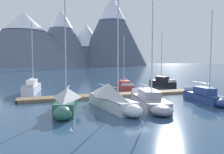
# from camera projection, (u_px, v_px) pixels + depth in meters

# --- Properties ---
(ground_plane) EXTENTS (700.00, 700.00, 0.00)m
(ground_plane) POSITION_uv_depth(u_px,v_px,m) (135.00, 103.00, 19.78)
(ground_plane) COLOR #2D4C6B
(mountain_shoulder_ridge) EXTENTS (93.69, 93.69, 44.34)m
(mountain_shoulder_ridge) POSITION_uv_depth(u_px,v_px,m) (25.00, 38.00, 174.69)
(mountain_shoulder_ridge) COLOR slate
(mountain_shoulder_ridge) RESTS_ON ground
(mountain_east_summit) EXTENTS (57.77, 57.77, 51.65)m
(mountain_east_summit) POSITION_uv_depth(u_px,v_px,m) (61.00, 36.00, 191.32)
(mountain_east_summit) COLOR slate
(mountain_east_summit) RESTS_ON ground
(mountain_rear_spur) EXTENTS (60.47, 60.47, 40.85)m
(mountain_rear_spur) POSITION_uv_depth(u_px,v_px,m) (86.00, 43.00, 208.21)
(mountain_rear_spur) COLOR #4C566B
(mountain_rear_spur) RESTS_ON ground
(mountain_north_horn) EXTENTS (67.63, 67.63, 67.29)m
(mountain_north_horn) POSITION_uv_depth(u_px,v_px,m) (112.00, 29.00, 203.40)
(mountain_north_horn) COLOR #4C566B
(mountain_north_horn) RESTS_ON ground
(dock) EXTENTS (20.82, 2.51, 0.30)m
(dock) POSITION_uv_depth(u_px,v_px,m) (119.00, 95.00, 23.49)
(dock) COLOR #846B4C
(dock) RESTS_ON ground
(sailboat_nearest_berth) EXTENTS (2.42, 7.33, 8.82)m
(sailboat_nearest_berth) POSITION_uv_depth(u_px,v_px,m) (33.00, 87.00, 26.35)
(sailboat_nearest_berth) COLOR white
(sailboat_nearest_berth) RESTS_ON ground
(sailboat_second_berth) EXTENTS (2.91, 6.14, 8.55)m
(sailboat_second_berth) POSITION_uv_depth(u_px,v_px,m) (67.00, 100.00, 16.37)
(sailboat_second_berth) COLOR #336B56
(sailboat_second_berth) RESTS_ON ground
(sailboat_mid_dock_port) EXTENTS (2.28, 7.18, 8.80)m
(sailboat_mid_dock_port) POSITION_uv_depth(u_px,v_px,m) (112.00, 97.00, 17.32)
(sailboat_mid_dock_port) COLOR silver
(sailboat_mid_dock_port) RESTS_ON ground
(sailboat_mid_dock_starboard) EXTENTS (3.70, 7.69, 8.67)m
(sailboat_mid_dock_starboard) POSITION_uv_depth(u_px,v_px,m) (150.00, 101.00, 17.88)
(sailboat_mid_dock_starboard) COLOR #93939E
(sailboat_mid_dock_starboard) RESTS_ON ground
(sailboat_far_berth) EXTENTS (3.23, 6.40, 7.59)m
(sailboat_far_berth) POSITION_uv_depth(u_px,v_px,m) (124.00, 85.00, 29.76)
(sailboat_far_berth) COLOR #B2332D
(sailboat_far_berth) RESTS_ON ground
(sailboat_outer_slip) EXTENTS (2.47, 5.91, 8.41)m
(sailboat_outer_slip) POSITION_uv_depth(u_px,v_px,m) (206.00, 97.00, 19.88)
(sailboat_outer_slip) COLOR navy
(sailboat_outer_slip) RESTS_ON ground
(sailboat_end_of_dock) EXTENTS (1.74, 5.62, 8.27)m
(sailboat_end_of_dock) POSITION_uv_depth(u_px,v_px,m) (161.00, 82.00, 32.54)
(sailboat_end_of_dock) COLOR black
(sailboat_end_of_dock) RESTS_ON ground
(person_on_dock) EXTENTS (0.23, 0.59, 1.69)m
(person_on_dock) POSITION_uv_depth(u_px,v_px,m) (151.00, 84.00, 24.52)
(person_on_dock) COLOR brown
(person_on_dock) RESTS_ON dock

